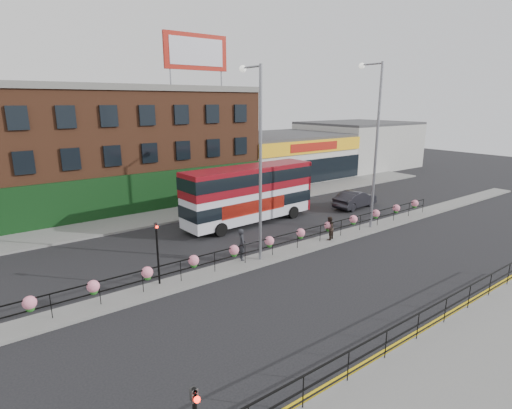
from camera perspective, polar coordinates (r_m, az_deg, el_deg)
ground at (r=24.72m, az=4.19°, el=-7.02°), size 120.00×120.00×0.00m
south_pavement at (r=18.38m, az=30.62°, el=-16.94°), size 60.00×4.00×0.15m
north_pavement at (r=34.20m, az=-9.04°, el=-0.91°), size 60.00×4.00×0.15m
median at (r=24.69m, az=4.19°, el=-6.86°), size 60.00×1.60×0.15m
yellow_line_inner at (r=19.20m, az=24.12°, el=-14.97°), size 60.00×0.10×0.01m
yellow_line_outer at (r=19.13m, az=24.60°, el=-15.14°), size 60.00×0.10×0.01m
brick_building at (r=39.12m, az=-20.12°, el=7.85°), size 25.00×12.21×10.30m
supermarket at (r=48.96m, az=3.24°, el=6.94°), size 15.00×12.25×5.30m
warehouse_east at (r=59.44m, az=14.30°, el=8.34°), size 14.50×12.00×6.30m
billboard at (r=37.05m, az=-8.55°, el=20.74°), size 6.00×0.29×4.40m
median_railing at (r=24.36m, az=4.23°, el=-4.73°), size 30.04×0.56×1.23m
south_railing at (r=17.03m, az=22.20°, el=-15.02°), size 20.04×0.05×1.12m
double_decker_bus at (r=30.09m, az=-0.88°, el=2.28°), size 10.95×3.16×4.38m
car at (r=36.04m, az=13.98°, el=0.75°), size 2.61×4.96×1.52m
pedestrian_a at (r=23.09m, az=-2.06°, el=-5.69°), size 0.98×0.91×1.87m
pedestrian_b at (r=26.83m, az=10.41°, el=-3.36°), size 1.14×1.07×1.58m
lamp_column_west at (r=22.09m, az=0.21°, el=8.04°), size 0.39×1.90×10.83m
lamp_column_east at (r=29.38m, az=16.49°, el=9.86°), size 0.41×2.02×11.52m
traffic_light_median at (r=20.21m, az=-13.98°, el=-4.95°), size 0.15×0.28×3.65m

